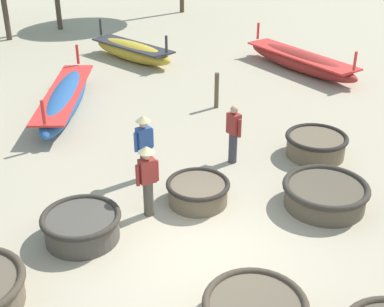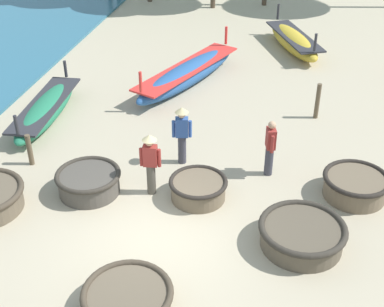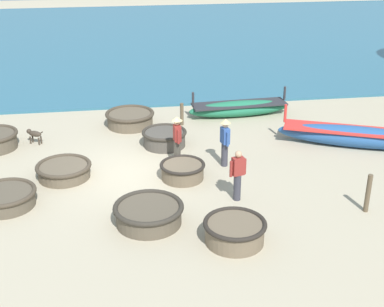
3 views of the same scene
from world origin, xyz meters
name	(u,v)px [view 2 (image 2 of 3)]	position (x,y,z in m)	size (l,w,h in m)	color
ground_plane	(156,239)	(0.00, 0.00, 0.00)	(80.00, 80.00, 0.00)	tan
coracle_nearest	(355,185)	(4.40, 2.56, 0.33)	(1.64, 1.64, 0.60)	brown
coracle_weathered	(302,234)	(3.17, 0.44, 0.31)	(1.93, 1.93, 0.57)	brown
coracle_far_right	(198,188)	(0.62, 1.70, 0.29)	(1.45, 1.45, 0.53)	brown
coracle_far_left	(128,299)	(-0.01, -2.04, 0.26)	(1.77, 1.77, 0.47)	brown
coracle_upturned	(89,181)	(-2.09, 1.39, 0.32)	(1.63, 1.63, 0.59)	#4C473F
long_boat_red_hull	(188,74)	(-1.03, 8.23, 0.40)	(3.04, 5.53, 1.38)	#285693
long_boat_blue_hull	(46,109)	(-4.80, 4.79, 0.33)	(1.20, 4.32, 1.15)	#237551
long_boat_ochre_hull	(294,41)	(2.48, 12.32, 0.39)	(2.62, 4.17, 1.35)	gold
fisherman_crouching	(182,132)	(-0.11, 3.21, 0.96)	(0.52, 0.36, 1.67)	#383842
fisherman_hauling	(270,147)	(2.23, 3.11, 0.84)	(0.30, 0.52, 1.57)	#383842
fisherman_with_hat	(150,160)	(-0.56, 1.69, 0.96)	(0.53, 0.36, 1.67)	#4C473D
mooring_post_mid_beach	(30,150)	(-4.10, 2.29, 0.45)	(0.14, 0.14, 0.90)	brown
mooring_post_shoreline	(318,101)	(3.43, 6.58, 0.58)	(0.14, 0.14, 1.15)	brown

